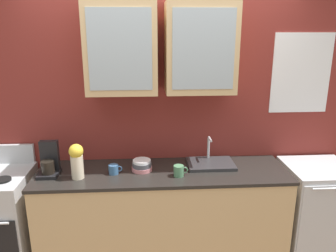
{
  "coord_description": "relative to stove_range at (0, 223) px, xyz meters",
  "views": [
    {
      "loc": [
        -0.13,
        -2.71,
        2.14
      ],
      "look_at": [
        0.05,
        0.0,
        1.35
      ],
      "focal_mm": 35.53,
      "sensor_mm": 36.0,
      "label": 1
    }
  ],
  "objects": [
    {
      "name": "cup_near_sink",
      "position": [
        1.59,
        -0.11,
        0.51
      ],
      "size": [
        0.12,
        0.09,
        0.1
      ],
      "color": "#4C7F59",
      "rests_on": "counter"
    },
    {
      "name": "vase",
      "position": [
        0.74,
        -0.1,
        0.62
      ],
      "size": [
        0.12,
        0.12,
        0.3
      ],
      "color": "beige",
      "rests_on": "counter"
    },
    {
      "name": "bowl_stack",
      "position": [
        1.28,
        0.03,
        0.51
      ],
      "size": [
        0.18,
        0.18,
        0.1
      ],
      "color": "#D87F84",
      "rests_on": "counter"
    },
    {
      "name": "cup_near_bowls",
      "position": [
        1.03,
        -0.03,
        0.5
      ],
      "size": [
        0.12,
        0.08,
        0.08
      ],
      "color": "#38608C",
      "rests_on": "counter"
    },
    {
      "name": "sink_faucet",
      "position": [
        1.91,
        0.1,
        0.48
      ],
      "size": [
        0.43,
        0.31,
        0.24
      ],
      "color": "#2D2D30",
      "rests_on": "counter"
    },
    {
      "name": "counter",
      "position": [
        1.46,
        0.0,
        -0.01
      ],
      "size": [
        2.22,
        0.63,
        0.93
      ],
      "color": "tan",
      "rests_on": "ground_plane"
    },
    {
      "name": "coffee_maker",
      "position": [
        0.48,
        0.0,
        0.57
      ],
      "size": [
        0.17,
        0.2,
        0.29
      ],
      "color": "black",
      "rests_on": "counter"
    },
    {
      "name": "dishwasher",
      "position": [
        2.9,
        -0.0,
        -0.01
      ],
      "size": [
        0.59,
        0.61,
        0.93
      ],
      "color": "silver",
      "rests_on": "ground_plane"
    },
    {
      "name": "stove_range",
      "position": [
        0.0,
        0.0,
        0.0
      ],
      "size": [
        0.57,
        0.65,
        1.11
      ],
      "color": "silver",
      "rests_on": "ground_plane"
    },
    {
      "name": "back_wall_unit",
      "position": [
        1.46,
        0.31,
        0.98
      ],
      "size": [
        3.8,
        0.44,
        2.57
      ],
      "color": "maroon",
      "rests_on": "ground_plane"
    }
  ]
}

